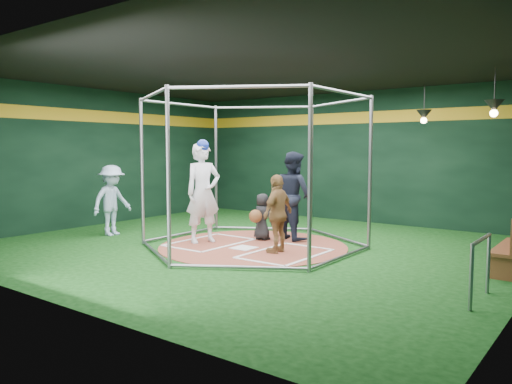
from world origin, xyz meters
The scene contains 14 objects.
room_shell centered at (0.00, 0.01, 1.75)m, with size 10.10×9.10×3.53m.
clay_disc centered at (0.00, 0.00, 0.01)m, with size 3.80×3.80×0.01m, color brown.
home_plate centered at (0.00, -0.30, 0.02)m, with size 0.43×0.43×0.01m, color white.
batter_box_left centered at (-0.95, -0.25, 0.02)m, with size 1.17×1.77×0.01m.
batter_box_right centered at (0.95, -0.25, 0.02)m, with size 1.17×1.77×0.01m.
batting_cage centered at (0.00, 0.00, 1.50)m, with size 4.05×4.67×3.00m.
pendant_lamp_near centered at (2.20, 3.60, 2.74)m, with size 0.34×0.34×0.90m.
pendant_lamp_far centered at (4.00, 2.00, 2.74)m, with size 0.34×0.34×0.90m.
batter_figure centered at (-1.07, -0.31, 1.08)m, with size 0.75×0.89×2.15m.
visitor_leopard centered at (0.76, -0.23, 0.75)m, with size 0.87×0.36×1.48m, color tan.
catcher_figure centered at (-0.26, 0.64, 0.52)m, with size 0.53×0.58×1.00m.
umpire centered at (0.24, 1.14, 0.96)m, with size 0.92×0.72×1.90m, color black.
bystander_blue centered at (-3.37, -0.87, 0.80)m, with size 1.03×0.59×1.60m, color #A0BAD3.
steel_railing centered at (4.55, -1.16, 0.56)m, with size 0.05×0.97×0.84m.
Camera 1 is at (6.00, -7.96, 1.98)m, focal length 35.00 mm.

